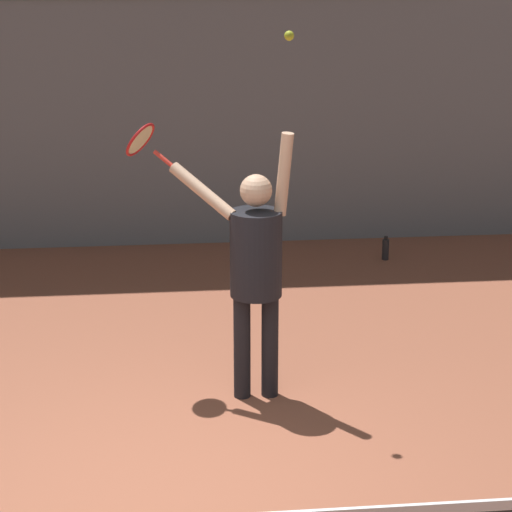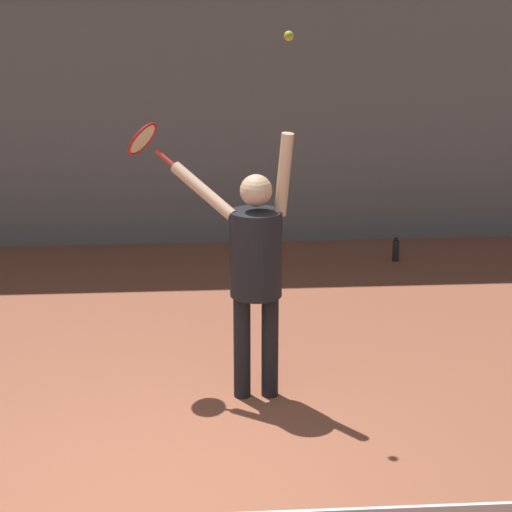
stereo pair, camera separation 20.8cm
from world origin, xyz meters
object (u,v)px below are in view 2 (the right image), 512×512
Objects in this scene: tennis_racket at (144,140)px; water_bottle at (396,250)px; tennis_ball at (289,36)px; tennis_player at (255,261)px.

water_bottle is (2.62, 2.80, -1.80)m from tennis_racket.
water_bottle is at bearing 64.85° from tennis_ball.
tennis_racket is 6.14× the size of tennis_ball.
tennis_ball reaches higher than tennis_player.
tennis_ball is (1.03, -0.57, 0.81)m from tennis_racket.
tennis_racket reaches higher than water_bottle.
tennis_player is 3.85m from water_bottle.
tennis_ball is at bearing -28.82° from tennis_racket.
tennis_ball is 0.25× the size of water_bottle.
tennis_player is at bearing 154.29° from tennis_ball.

